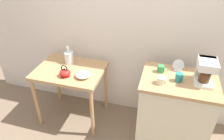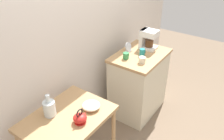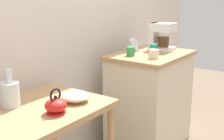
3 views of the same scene
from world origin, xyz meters
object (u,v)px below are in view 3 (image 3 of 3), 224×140
at_px(glass_carafe_vase, 10,93).
at_px(table_clock, 134,46).
at_px(bowl_stoneware, 76,97).
at_px(coffee_maker, 161,35).
at_px(mug_small_cream, 154,54).
at_px(teakettle, 56,105).
at_px(mug_dark_teal, 154,49).
at_px(mug_tall_green, 131,51).

height_order(glass_carafe_vase, table_clock, table_clock).
bearing_deg(glass_carafe_vase, table_clock, -1.90).
bearing_deg(bowl_stoneware, coffee_maker, 3.18).
distance_m(mug_small_cream, table_clock, 0.33).
relative_size(teakettle, mug_dark_teal, 1.71).
bearing_deg(teakettle, mug_small_cream, -1.79).
bearing_deg(glass_carafe_vase, coffee_maker, -6.72).
distance_m(bowl_stoneware, mug_dark_teal, 1.07).
bearing_deg(mug_dark_teal, table_clock, 94.27).
xyz_separation_m(bowl_stoneware, coffee_maker, (1.30, 0.07, 0.25)).
bearing_deg(mug_tall_green, teakettle, -170.34).
xyz_separation_m(coffee_maker, mug_tall_green, (-0.43, 0.07, -0.10)).
bearing_deg(mug_small_cream, bowl_stoneware, 175.04).
height_order(coffee_maker, mug_tall_green, coffee_maker).
bearing_deg(glass_carafe_vase, mug_small_cream, -15.86).
relative_size(bowl_stoneware, mug_small_cream, 2.01).
xyz_separation_m(teakettle, mug_dark_teal, (1.27, 0.06, 0.13)).
xyz_separation_m(glass_carafe_vase, mug_dark_teal, (1.36, -0.24, 0.10)).
height_order(bowl_stoneware, coffee_maker, coffee_maker).
bearing_deg(glass_carafe_vase, bowl_stoneware, -41.22).
bearing_deg(teakettle, coffee_maker, 4.36).
relative_size(bowl_stoneware, teakettle, 1.16).
distance_m(bowl_stoneware, mug_tall_green, 0.89).
distance_m(bowl_stoneware, table_clock, 1.08).
distance_m(glass_carafe_vase, mug_dark_teal, 1.38).
relative_size(bowl_stoneware, mug_dark_teal, 1.99).
distance_m(bowl_stoneware, mug_small_cream, 0.91).
height_order(mug_dark_teal, mug_small_cream, mug_dark_teal).
distance_m(teakettle, coffee_maker, 1.53).
bearing_deg(mug_tall_green, coffee_maker, -9.03).
xyz_separation_m(glass_carafe_vase, table_clock, (1.34, -0.04, 0.11)).
bearing_deg(mug_tall_green, bowl_stoneware, -170.82).
distance_m(glass_carafe_vase, coffee_maker, 1.62).
height_order(bowl_stoneware, mug_dark_teal, mug_dark_teal).
distance_m(bowl_stoneware, coffee_maker, 1.32).
xyz_separation_m(mug_tall_green, table_clock, (0.18, 0.08, 0.02)).
bearing_deg(mug_small_cream, table_clock, 62.11).
bearing_deg(teakettle, table_clock, 11.65).
height_order(teakettle, coffee_maker, coffee_maker).
bearing_deg(coffee_maker, mug_tall_green, 170.97).
relative_size(glass_carafe_vase, mug_small_cream, 2.57).
distance_m(mug_dark_teal, table_clock, 0.20).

